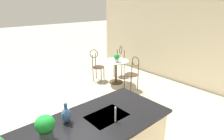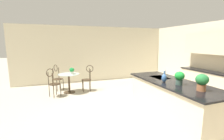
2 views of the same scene
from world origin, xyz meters
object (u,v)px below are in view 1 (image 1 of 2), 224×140
vase_on_counter (66,115)px  potted_plant_on_table (117,57)px  potted_plant_counter_near (45,126)px  chair_near_window (97,64)px  chair_by_island (120,60)px  bistro_table (116,69)px  chair_toward_desk (133,72)px

vase_on_counter → potted_plant_on_table: bearing=-143.9°
potted_plant_counter_near → vase_on_counter: 0.39m
chair_near_window → chair_by_island: (-0.89, 0.16, 0.00)m
bistro_table → chair_toward_desk: bearing=89.5°
bistro_table → chair_by_island: chair_by_island is taller
vase_on_counter → chair_by_island: bearing=-143.2°
chair_near_window → potted_plant_on_table: (-0.25, 0.69, 0.31)m
chair_near_window → bistro_table: bearing=120.0°
chair_toward_desk → potted_plant_counter_near: (3.22, 1.59, 0.53)m
potted_plant_on_table → potted_plant_counter_near: 3.84m
vase_on_counter → chair_toward_desk: bearing=-153.5°
potted_plant_on_table → vase_on_counter: bearing=36.1°
chair_toward_desk → chair_by_island: bearing=-116.5°
chair_toward_desk → vase_on_counter: vase_on_counter is taller
potted_plant_on_table → vase_on_counter: size_ratio=0.85×
bistro_table → chair_by_island: size_ratio=0.77×
chair_by_island → potted_plant_counter_near: (3.78, 2.73, 0.53)m
chair_by_island → chair_toward_desk: bearing=63.5°
potted_plant_counter_near → vase_on_counter: (-0.35, -0.16, -0.07)m
chair_near_window → potted_plant_counter_near: (2.89, 2.89, 0.53)m
bistro_table → potted_plant_on_table: (0.08, 0.12, 0.43)m
chair_by_island → vase_on_counter: (3.43, 2.57, 0.46)m
chair_toward_desk → vase_on_counter: (2.87, 1.43, 0.46)m
bistro_table → chair_near_window: size_ratio=0.77×
chair_by_island → chair_toward_desk: same height
potted_plant_counter_near → vase_on_counter: potted_plant_counter_near is taller
potted_plant_on_table → potted_plant_counter_near: bearing=35.0°
chair_near_window → chair_toward_desk: same height
bistro_table → chair_toward_desk: size_ratio=0.77×
potted_plant_on_table → vase_on_counter: (2.79, 2.04, 0.15)m
chair_toward_desk → bistro_table: bearing=-90.5°
chair_by_island → chair_near_window: bearing=-10.0°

